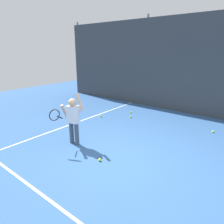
{
  "coord_description": "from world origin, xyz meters",
  "views": [
    {
      "loc": [
        2.27,
        -3.22,
        2.35
      ],
      "look_at": [
        -0.74,
        0.56,
        0.85
      ],
      "focal_mm": 32.44,
      "sensor_mm": 36.0,
      "label": 1
    }
  ],
  "objects": [
    {
      "name": "tennis_ball_2",
      "position": [
        -1.79,
        3.05,
        0.03
      ],
      "size": [
        0.07,
        0.07,
        0.07
      ],
      "primitive_type": "sphere",
      "color": "#CCE033",
      "rests_on": "ground"
    },
    {
      "name": "court_line_sideline",
      "position": [
        -2.64,
        1.0,
        0.0
      ],
      "size": [
        0.05,
        9.0,
        0.0
      ],
      "primitive_type": "cube",
      "color": "white",
      "rests_on": "ground"
    },
    {
      "name": "tennis_ball_1",
      "position": [
        -1.49,
        2.59,
        0.03
      ],
      "size": [
        0.07,
        0.07,
        0.07
      ],
      "primitive_type": "sphere",
      "color": "#CCE033",
      "rests_on": "ground"
    },
    {
      "name": "tennis_ball_4",
      "position": [
        -2.38,
        1.98,
        0.03
      ],
      "size": [
        0.07,
        0.07,
        0.07
      ],
      "primitive_type": "sphere",
      "color": "#CCE033",
      "rests_on": "ground"
    },
    {
      "name": "court_line_baseline",
      "position": [
        0.0,
        -1.73,
        0.0
      ],
      "size": [
        9.0,
        0.05,
        0.0
      ],
      "primitive_type": "cube",
      "color": "white",
      "rests_on": "ground"
    },
    {
      "name": "back_fence_windscreen",
      "position": [
        0.0,
        4.45,
        1.77
      ],
      "size": [
        12.62,
        0.08,
        3.54
      ],
      "primitive_type": "cube",
      "color": "#383D42",
      "rests_on": "ground"
    },
    {
      "name": "tennis_ball_3",
      "position": [
        1.17,
        2.96,
        0.03
      ],
      "size": [
        0.07,
        0.07,
        0.07
      ],
      "primitive_type": "sphere",
      "color": "#CCE033",
      "rests_on": "ground"
    },
    {
      "name": "tennis_ball_8",
      "position": [
        -0.38,
        -0.32,
        0.03
      ],
      "size": [
        0.07,
        0.07,
        0.07
      ],
      "primitive_type": "sphere",
      "color": "#CCE033",
      "rests_on": "ground"
    },
    {
      "name": "tennis_player",
      "position": [
        -1.49,
        -0.09,
        0.73
      ],
      "size": [
        0.55,
        0.76,
        1.35
      ],
      "rotation": [
        0.0,
        0.0,
        0.37
      ],
      "color": "#3F4C59",
      "rests_on": "ground"
    },
    {
      "name": "fence_post_1",
      "position": [
        -2.05,
        4.51,
        1.85
      ],
      "size": [
        0.09,
        0.09,
        3.69
      ],
      "primitive_type": "cylinder",
      "color": "slate",
      "rests_on": "ground"
    },
    {
      "name": "ground_plane",
      "position": [
        0.0,
        0.0,
        0.0
      ],
      "size": [
        20.0,
        20.0,
        0.0
      ],
      "primitive_type": "plane",
      "color": "#335B93"
    },
    {
      "name": "fence_post_0",
      "position": [
        -6.16,
        4.51,
        1.85
      ],
      "size": [
        0.09,
        0.09,
        3.69
      ],
      "primitive_type": "cylinder",
      "color": "slate",
      "rests_on": "ground"
    }
  ]
}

